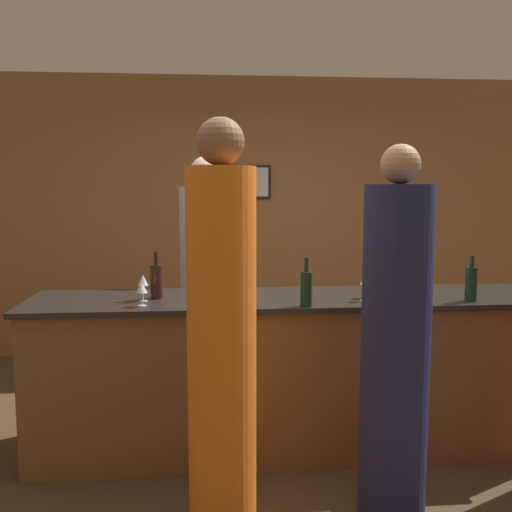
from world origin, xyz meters
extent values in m
plane|color=#4C3823|center=(0.00, 0.00, 0.00)|extent=(14.00, 14.00, 0.00)
cube|color=olive|center=(0.00, 2.31, 1.40)|extent=(8.00, 0.06, 2.80)
cube|color=black|center=(-0.10, 2.26, 1.75)|extent=(0.44, 0.02, 0.34)
cube|color=silver|center=(-0.10, 2.25, 1.75)|extent=(0.39, 0.00, 0.29)
cube|color=brown|center=(0.00, 0.00, 0.48)|extent=(3.23, 0.67, 0.97)
cube|color=black|center=(0.00, 0.00, 0.99)|extent=(3.29, 0.73, 0.03)
cylinder|color=#B2B2B7|center=(-0.54, 0.76, 0.85)|extent=(0.39, 0.39, 1.70)
sphere|color=beige|center=(-0.54, 0.76, 1.81)|extent=(0.22, 0.22, 0.22)
cylinder|color=#1E234C|center=(0.41, -0.80, 0.85)|extent=(0.35, 0.35, 1.71)
sphere|color=#A37556|center=(0.41, -0.80, 1.81)|extent=(0.20, 0.20, 0.20)
cylinder|color=orange|center=(-0.46, -0.84, 0.90)|extent=(0.34, 0.34, 1.79)
sphere|color=brown|center=(-0.46, -0.84, 1.90)|extent=(0.23, 0.23, 0.23)
cylinder|color=black|center=(-0.85, 0.01, 1.11)|extent=(0.07, 0.07, 0.21)
cylinder|color=black|center=(-0.85, 0.01, 1.26)|extent=(0.03, 0.03, 0.09)
cylinder|color=black|center=(1.07, -0.23, 1.11)|extent=(0.07, 0.07, 0.21)
cylinder|color=black|center=(1.07, -0.23, 1.25)|extent=(0.03, 0.03, 0.07)
cylinder|color=black|center=(0.04, -0.30, 1.11)|extent=(0.07, 0.07, 0.20)
cylinder|color=black|center=(0.04, -0.30, 1.25)|extent=(0.03, 0.03, 0.08)
cylinder|color=silver|center=(-0.43, -0.26, 1.01)|extent=(0.05, 0.05, 0.00)
cylinder|color=silver|center=(-0.43, -0.26, 1.06)|extent=(0.01, 0.01, 0.09)
cone|color=silver|center=(-0.43, -0.26, 1.14)|extent=(0.08, 0.08, 0.07)
cylinder|color=silver|center=(-0.91, -0.22, 1.01)|extent=(0.05, 0.05, 0.00)
cylinder|color=silver|center=(-0.91, -0.22, 1.05)|extent=(0.01, 0.01, 0.08)
cone|color=silver|center=(-0.91, -0.22, 1.11)|extent=(0.07, 0.07, 0.06)
cylinder|color=silver|center=(-0.92, -0.07, 1.01)|extent=(0.05, 0.05, 0.00)
cylinder|color=silver|center=(-0.92, -0.07, 1.06)|extent=(0.01, 0.01, 0.09)
cone|color=silver|center=(-0.92, -0.07, 1.14)|extent=(0.07, 0.07, 0.07)
cylinder|color=silver|center=(0.65, -0.01, 1.01)|extent=(0.05, 0.05, 0.00)
cylinder|color=silver|center=(0.65, -0.01, 1.06)|extent=(0.01, 0.01, 0.10)
cone|color=silver|center=(0.65, -0.01, 1.15)|extent=(0.08, 0.08, 0.08)
cylinder|color=silver|center=(0.43, -0.18, 1.01)|extent=(0.05, 0.05, 0.00)
cylinder|color=silver|center=(0.43, -0.18, 1.06)|extent=(0.01, 0.01, 0.10)
cone|color=silver|center=(0.43, -0.18, 1.14)|extent=(0.06, 0.06, 0.07)
cylinder|color=silver|center=(0.48, -0.07, 1.01)|extent=(0.05, 0.05, 0.00)
cylinder|color=silver|center=(0.48, -0.07, 1.06)|extent=(0.01, 0.01, 0.10)
cone|color=silver|center=(0.48, -0.07, 1.15)|extent=(0.07, 0.07, 0.08)
camera|label=1|loc=(-0.53, -3.53, 1.69)|focal=40.00mm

